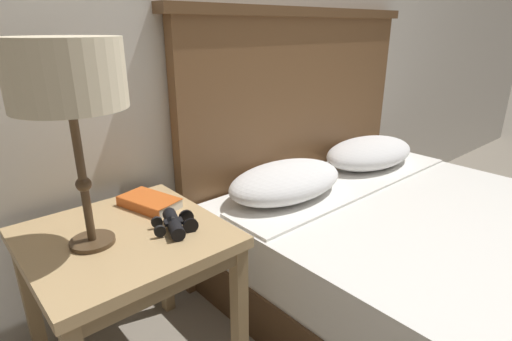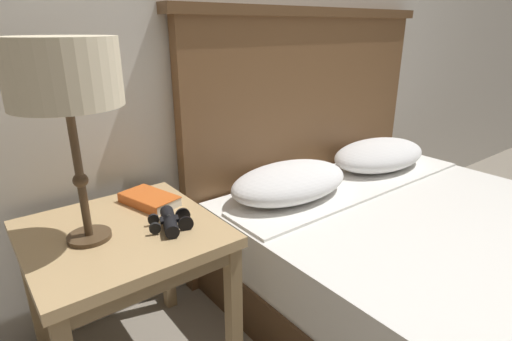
% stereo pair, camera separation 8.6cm
% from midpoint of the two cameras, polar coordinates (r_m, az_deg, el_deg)
% --- Properties ---
extents(nightstand, '(0.58, 0.58, 0.58)m').
position_cam_midpoint_polar(nightstand, '(1.38, -19.72, -11.19)').
color(nightstand, tan).
rests_on(nightstand, ground_plane).
extents(bed, '(1.58, 1.84, 1.27)m').
position_cam_midpoint_polar(bed, '(1.89, 22.57, -10.61)').
color(bed, '#4E3520').
rests_on(bed, ground_plane).
extents(table_lamp, '(0.30, 0.30, 0.59)m').
position_cam_midpoint_polar(table_lamp, '(1.18, -27.38, 11.60)').
color(table_lamp, '#4C3823').
rests_on(table_lamp, nightstand).
extents(book_on_nightstand, '(0.17, 0.24, 0.04)m').
position_cam_midpoint_polar(book_on_nightstand, '(1.49, -16.63, -4.38)').
color(book_on_nightstand, silver).
rests_on(book_on_nightstand, nightstand).
extents(binoculars_pair, '(0.15, 0.16, 0.05)m').
position_cam_midpoint_polar(binoculars_pair, '(1.31, -13.48, -7.42)').
color(binoculars_pair, black).
rests_on(binoculars_pair, nightstand).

